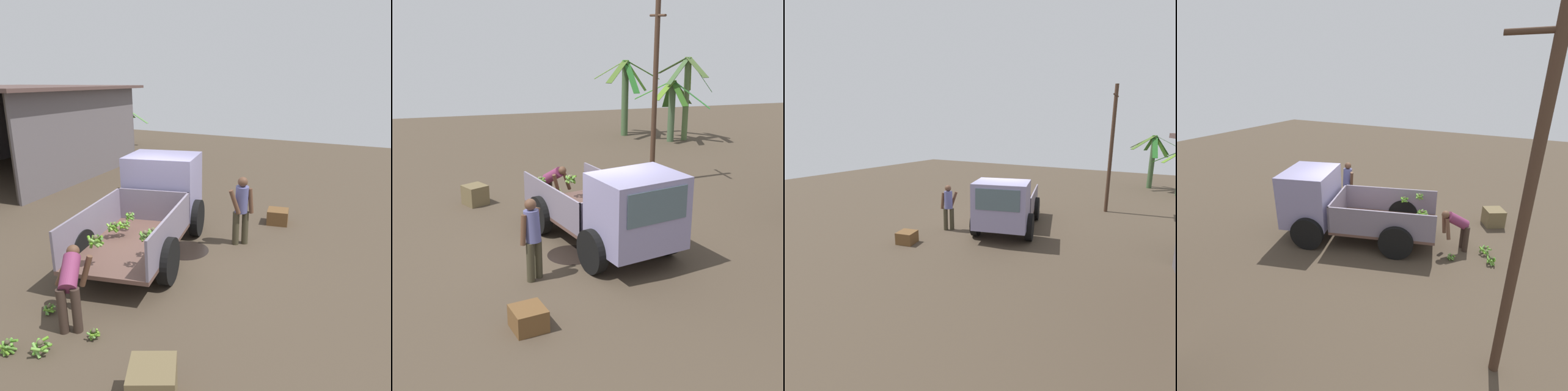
{
  "view_description": "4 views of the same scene",
  "coord_description": "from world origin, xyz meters",
  "views": [
    {
      "loc": [
        -6.47,
        -4.49,
        3.74
      ],
      "look_at": [
        0.48,
        -0.72,
        1.34
      ],
      "focal_mm": 35.0,
      "sensor_mm": 36.0,
      "label": 1
    },
    {
      "loc": [
        11.01,
        -2.8,
        4.9
      ],
      "look_at": [
        0.09,
        -0.02,
        1.2
      ],
      "focal_mm": 50.0,
      "sensor_mm": 36.0,
      "label": 2
    },
    {
      "loc": [
        9.95,
        4.99,
        3.67
      ],
      "look_at": [
        0.47,
        -0.65,
        1.19
      ],
      "focal_mm": 28.0,
      "sensor_mm": 36.0,
      "label": 3
    },
    {
      "loc": [
        -4.02,
        7.22,
        4.53
      ],
      "look_at": [
        -0.31,
        -0.08,
        1.22
      ],
      "focal_mm": 28.0,
      "sensor_mm": 36.0,
      "label": 4
    }
  ],
  "objects": [
    {
      "name": "person_worker_loading",
      "position": [
        -2.76,
        -0.26,
        0.72
      ],
      "size": [
        0.82,
        0.82,
        1.19
      ],
      "rotation": [
        0.0,
        0.0,
        0.6
      ],
      "color": "#362821",
      "rests_on": "ground"
    },
    {
      "name": "cargo_truck",
      "position": [
        0.85,
        0.54,
        1.03
      ],
      "size": [
        4.6,
        2.87,
        1.97
      ],
      "rotation": [
        0.0,
        0.0,
        0.27
      ],
      "color": "brown",
      "rests_on": "ground"
    },
    {
      "name": "mud_patch_0",
      "position": [
        0.45,
        -0.49,
        0.0
      ],
      "size": [
        1.04,
        1.04,
        0.01
      ],
      "primitive_type": "cylinder",
      "color": "black",
      "rests_on": "ground"
    },
    {
      "name": "wooden_crate_1",
      "position": [
        3.15,
        -1.81,
        0.19
      ],
      "size": [
        0.65,
        0.65,
        0.39
      ],
      "primitive_type": "cube",
      "rotation": [
        0.0,
        0.0,
        4.93
      ],
      "color": "brown",
      "rests_on": "ground"
    },
    {
      "name": "banana_bunch_on_ground_0",
      "position": [
        -3.53,
        -0.4,
        0.14
      ],
      "size": [
        0.33,
        0.33,
        0.24
      ],
      "color": "brown",
      "rests_on": "ground"
    },
    {
      "name": "ground",
      "position": [
        0.0,
        0.0,
        0.0
      ],
      "size": [
        36.0,
        36.0,
        0.0
      ],
      "primitive_type": "plane",
      "color": "#473A2C"
    },
    {
      "name": "wooden_crate_0",
      "position": [
        -3.5,
        -2.3,
        0.27
      ],
      "size": [
        0.76,
        0.76,
        0.54
      ],
      "primitive_type": "cube",
      "rotation": [
        0.0,
        0.0,
        3.65
      ],
      "color": "brown",
      "rests_on": "ground"
    },
    {
      "name": "person_foreground_visitor",
      "position": [
        1.37,
        -1.45,
        0.92
      ],
      "size": [
        0.58,
        0.51,
        1.65
      ],
      "rotation": [
        0.0,
        0.0,
        3.83
      ],
      "color": "#3E3827",
      "rests_on": "ground"
    },
    {
      "name": "banana_bunch_on_ground_2",
      "position": [
        -2.78,
        0.28,
        0.1
      ],
      "size": [
        0.21,
        0.21,
        0.17
      ],
      "color": "brown",
      "rests_on": "ground"
    },
    {
      "name": "banana_bunch_on_ground_3",
      "position": [
        -2.92,
        -0.83,
        0.1
      ],
      "size": [
        0.2,
        0.19,
        0.17
      ],
      "color": "#4A4330",
      "rests_on": "ground"
    },
    {
      "name": "banana_palm_1",
      "position": [
        11.58,
        10.12,
        1.2
      ],
      "size": [
        2.55,
        2.67,
        2.27
      ],
      "color": "#4A5A3C",
      "rests_on": "ground"
    },
    {
      "name": "warehouse_shed",
      "position": [
        4.44,
        9.41,
        2.56
      ],
      "size": [
        9.34,
        8.45,
        3.52
      ],
      "rotation": [
        0.0,
        0.0,
        0.17
      ],
      "color": "#615A5E",
      "rests_on": "ground"
    },
    {
      "name": "banana_bunch_on_ground_1",
      "position": [
        -3.74,
        0.03,
        0.12
      ],
      "size": [
        0.23,
        0.23,
        0.22
      ],
      "color": "#433D2C",
      "rests_on": "ground"
    }
  ]
}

